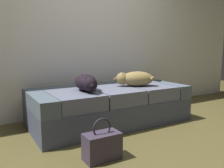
{
  "coord_description": "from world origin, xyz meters",
  "views": [
    {
      "loc": [
        -1.5,
        -1.59,
        0.97
      ],
      "look_at": [
        0.0,
        0.95,
        0.52
      ],
      "focal_mm": 37.64,
      "sensor_mm": 36.0,
      "label": 1
    }
  ],
  "objects_px": {
    "couch": "(110,105)",
    "tv_remote": "(157,80)",
    "dog_dark": "(87,83)",
    "handbag": "(102,146)",
    "dog_tan": "(135,79)"
  },
  "relations": [
    {
      "from": "tv_remote",
      "to": "dog_tan",
      "type": "bearing_deg",
      "value": -159.57
    },
    {
      "from": "tv_remote",
      "to": "dog_dark",
      "type": "bearing_deg",
      "value": -170.53
    },
    {
      "from": "tv_remote",
      "to": "handbag",
      "type": "bearing_deg",
      "value": -146.5
    },
    {
      "from": "couch",
      "to": "handbag",
      "type": "bearing_deg",
      "value": -123.99
    },
    {
      "from": "dog_tan",
      "to": "dog_dark",
      "type": "bearing_deg",
      "value": -179.97
    },
    {
      "from": "couch",
      "to": "dog_dark",
      "type": "xyz_separation_m",
      "value": [
        -0.37,
        -0.09,
        0.34
      ]
    },
    {
      "from": "dog_dark",
      "to": "tv_remote",
      "type": "xyz_separation_m",
      "value": [
        1.28,
        0.22,
        -0.09
      ]
    },
    {
      "from": "couch",
      "to": "dog_tan",
      "type": "height_order",
      "value": "dog_tan"
    },
    {
      "from": "couch",
      "to": "tv_remote",
      "type": "distance_m",
      "value": 0.95
    },
    {
      "from": "dog_tan",
      "to": "tv_remote",
      "type": "height_order",
      "value": "dog_tan"
    },
    {
      "from": "handbag",
      "to": "couch",
      "type": "bearing_deg",
      "value": 56.01
    },
    {
      "from": "dog_tan",
      "to": "tv_remote",
      "type": "distance_m",
      "value": 0.63
    },
    {
      "from": "dog_dark",
      "to": "tv_remote",
      "type": "distance_m",
      "value": 1.3
    },
    {
      "from": "dog_dark",
      "to": "handbag",
      "type": "distance_m",
      "value": 0.92
    },
    {
      "from": "couch",
      "to": "tv_remote",
      "type": "relative_size",
      "value": 13.43
    }
  ]
}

